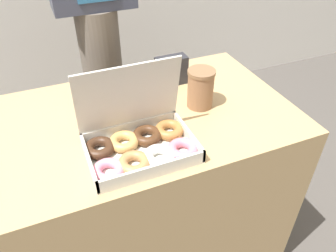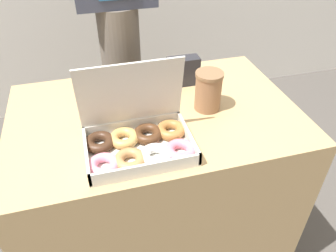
{
  "view_description": "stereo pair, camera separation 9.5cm",
  "coord_description": "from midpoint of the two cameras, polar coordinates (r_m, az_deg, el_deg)",
  "views": [
    {
      "loc": [
        -0.29,
        -0.87,
        1.41
      ],
      "look_at": [
        0.0,
        -0.17,
        0.83
      ],
      "focal_mm": 35.0,
      "sensor_mm": 36.0,
      "label": 1
    },
    {
      "loc": [
        -0.2,
        -0.9,
        1.41
      ],
      "look_at": [
        0.0,
        -0.17,
        0.83
      ],
      "focal_mm": 35.0,
      "sensor_mm": 36.0,
      "label": 2
    }
  ],
  "objects": [
    {
      "name": "napkin_holder",
      "position": [
        1.26,
        -1.6,
        9.56
      ],
      "size": [
        0.12,
        0.05,
        0.11
      ],
      "color": "#232328",
      "rests_on": "table"
    },
    {
      "name": "table",
      "position": [
        1.38,
        -4.8,
        -11.06
      ],
      "size": [
        0.98,
        0.64,
        0.77
      ],
      "color": "tan",
      "rests_on": "ground_plane"
    },
    {
      "name": "donut_box",
      "position": [
        0.95,
        -7.82,
        -2.91
      ],
      "size": [
        0.34,
        0.22,
        0.25
      ],
      "color": "silver",
      "rests_on": "table"
    },
    {
      "name": "coffee_cup",
      "position": [
        1.12,
        3.26,
        6.49
      ],
      "size": [
        0.09,
        0.09,
        0.14
      ],
      "color": "#8C6042",
      "rests_on": "table"
    },
    {
      "name": "ground_plane",
      "position": [
        1.68,
        -4.09,
        -19.77
      ],
      "size": [
        14.0,
        14.0,
        0.0
      ],
      "primitive_type": "plane",
      "color": "#4C4742"
    }
  ]
}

